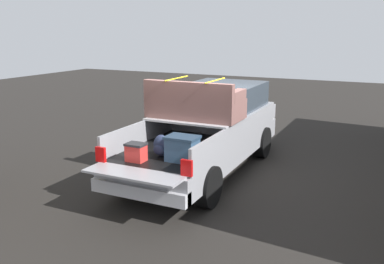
% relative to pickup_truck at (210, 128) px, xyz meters
% --- Properties ---
extents(ground_plane, '(40.00, 40.00, 0.00)m').
position_rel_pickup_truck_xyz_m(ground_plane, '(-0.38, 0.00, -0.99)').
color(ground_plane, black).
extents(pickup_truck, '(6.05, 2.06, 2.23)m').
position_rel_pickup_truck_xyz_m(pickup_truck, '(0.00, 0.00, 0.00)').
color(pickup_truck, gray).
rests_on(pickup_truck, ground_plane).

